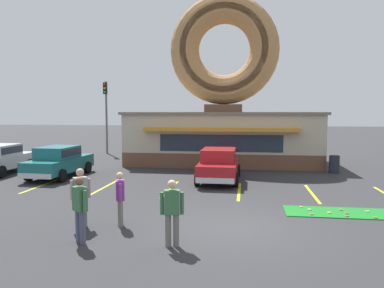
{
  "coord_description": "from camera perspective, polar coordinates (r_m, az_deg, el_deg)",
  "views": [
    {
      "loc": [
        0.34,
        -10.81,
        3.38
      ],
      "look_at": [
        -1.97,
        5.0,
        2.0
      ],
      "focal_mm": 35.0,
      "sensor_mm": 36.0,
      "label": 1
    }
  ],
  "objects": [
    {
      "name": "parking_stripe_left",
      "position": [
        17.35,
        -13.17,
        -6.42
      ],
      "size": [
        0.12,
        3.6,
        0.01
      ],
      "primitive_type": "cube",
      "color": "yellow",
      "rests_on": "ground"
    },
    {
      "name": "mini_donut_near_left",
      "position": [
        13.86,
        16.3,
        -9.18
      ],
      "size": [
        0.13,
        0.13,
        0.04
      ],
      "primitive_type": "torus",
      "color": "#E5C666",
      "rests_on": "putting_mat"
    },
    {
      "name": "mini_donut_mid_right",
      "position": [
        14.04,
        25.16,
        -9.27
      ],
      "size": [
        0.13,
        0.13,
        0.04
      ],
      "primitive_type": "torus",
      "color": "#E5C666",
      "rests_on": "putting_mat"
    },
    {
      "name": "parking_stripe_mid_right",
      "position": [
        16.39,
        17.82,
        -7.19
      ],
      "size": [
        0.12,
        3.6,
        0.01
      ],
      "primitive_type": "cube",
      "color": "yellow",
      "rests_on": "ground"
    },
    {
      "name": "pedestrian_hooded_kid",
      "position": [
        10.13,
        -16.71,
        -9.08
      ],
      "size": [
        0.5,
        0.42,
        1.73
      ],
      "color": "#474C66",
      "rests_on": "ground"
    },
    {
      "name": "parking_stripe_centre",
      "position": [
        16.17,
        7.2,
        -7.16
      ],
      "size": [
        0.12,
        3.6,
        0.01
      ],
      "primitive_type": "cube",
      "color": "yellow",
      "rests_on": "ground"
    },
    {
      "name": "car_teal",
      "position": [
        20.53,
        -19.61,
        -2.37
      ],
      "size": [
        2.08,
        4.61,
        1.6
      ],
      "color": "#196066",
      "rests_on": "ground"
    },
    {
      "name": "pedestrian_leather_jacket_man",
      "position": [
        9.47,
        -3.06,
        -9.98
      ],
      "size": [
        0.59,
        0.3,
        1.69
      ],
      "color": "slate",
      "rests_on": "ground"
    },
    {
      "name": "mini_donut_mid_centre",
      "position": [
        13.19,
        22.56,
        -10.07
      ],
      "size": [
        0.13,
        0.13,
        0.04
      ],
      "primitive_type": "torus",
      "color": "#D8667F",
      "rests_on": "putting_mat"
    },
    {
      "name": "mini_donut_far_centre",
      "position": [
        13.57,
        17.42,
        -9.51
      ],
      "size": [
        0.13,
        0.13,
        0.04
      ],
      "primitive_type": "torus",
      "color": "#E5C666",
      "rests_on": "putting_mat"
    },
    {
      "name": "car_silver",
      "position": [
        22.95,
        -27.2,
        -1.89
      ],
      "size": [
        2.14,
        4.64,
        1.6
      ],
      "color": "#B2B5BA",
      "rests_on": "ground"
    },
    {
      "name": "putting_mat",
      "position": [
        13.67,
        22.12,
        -9.69
      ],
      "size": [
        3.86,
        1.38,
        0.03
      ],
      "primitive_type": "cube",
      "color": "#197523",
      "rests_on": "ground"
    },
    {
      "name": "pedestrian_blue_sweater_man",
      "position": [
        11.47,
        -16.62,
        -7.39
      ],
      "size": [
        0.47,
        0.43,
        1.74
      ],
      "color": "slate",
      "rests_on": "ground"
    },
    {
      "name": "parking_stripe_far_left",
      "position": [
        18.64,
        -21.82,
        -5.86
      ],
      "size": [
        0.12,
        3.6,
        0.01
      ],
      "primitive_type": "cube",
      "color": "yellow",
      "rests_on": "ground"
    },
    {
      "name": "mini_donut_near_right",
      "position": [
        13.35,
        26.16,
        -10.02
      ],
      "size": [
        0.13,
        0.13,
        0.04
      ],
      "primitive_type": "torus",
      "color": "#A5724C",
      "rests_on": "putting_mat"
    },
    {
      "name": "ground_plane",
      "position": [
        11.33,
        6.36,
        -12.44
      ],
      "size": [
        160.0,
        160.0,
        0.0
      ],
      "primitive_type": "plane",
      "color": "#2D2D30"
    },
    {
      "name": "traffic_light_pole",
      "position": [
        30.94,
        -12.97,
        5.41
      ],
      "size": [
        0.28,
        0.47,
        5.8
      ],
      "color": "#595B60",
      "rests_on": "ground"
    },
    {
      "name": "parking_stripe_mid_left",
      "position": [
        16.5,
        -3.35,
        -6.88
      ],
      "size": [
        0.12,
        3.6,
        0.01
      ],
      "primitive_type": "cube",
      "color": "yellow",
      "rests_on": "ground"
    },
    {
      "name": "mini_donut_extra",
      "position": [
        13.02,
        17.78,
        -10.13
      ],
      "size": [
        0.13,
        0.13,
        0.04
      ],
      "primitive_type": "torus",
      "color": "#D8667F",
      "rests_on": "putting_mat"
    },
    {
      "name": "trash_bin",
      "position": [
        22.11,
        20.86,
        -2.88
      ],
      "size": [
        0.57,
        0.57,
        0.97
      ],
      "color": "#232833",
      "rests_on": "ground"
    },
    {
      "name": "golf_ball",
      "position": [
        13.59,
        17.7,
        -9.48
      ],
      "size": [
        0.04,
        0.04,
        0.04
      ],
      "primitive_type": "sphere",
      "color": "white",
      "rests_on": "putting_mat"
    },
    {
      "name": "mini_donut_far_left",
      "position": [
        13.38,
        20.2,
        -9.79
      ],
      "size": [
        0.13,
        0.13,
        0.04
      ],
      "primitive_type": "torus",
      "color": "#E5C666",
      "rests_on": "putting_mat"
    },
    {
      "name": "pedestrian_clipboard_woman",
      "position": [
        11.34,
        -10.9,
        -7.84
      ],
      "size": [
        0.36,
        0.56,
        1.61
      ],
      "color": "slate",
      "rests_on": "ground"
    },
    {
      "name": "car_red",
      "position": [
        18.26,
        4.13,
        -2.97
      ],
      "size": [
        2.0,
        4.57,
        1.6
      ],
      "color": "maroon",
      "rests_on": "ground"
    },
    {
      "name": "donut_shop_building",
      "position": [
        24.8,
        4.85,
        5.75
      ],
      "size": [
        12.3,
        6.75,
        10.96
      ],
      "color": "brown",
      "rests_on": "ground"
    },
    {
      "name": "mini_donut_mid_left",
      "position": [
        13.9,
        21.74,
        -9.29
      ],
      "size": [
        0.13,
        0.13,
        0.04
      ],
      "primitive_type": "torus",
      "color": "#D8667F",
      "rests_on": "putting_mat"
    },
    {
      "name": "mini_donut_far_right",
      "position": [
        13.5,
        22.49,
        -9.73
      ],
      "size": [
        0.13,
        0.13,
        0.04
      ],
      "primitive_type": "torus",
      "color": "#A5724C",
      "rests_on": "putting_mat"
    }
  ]
}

